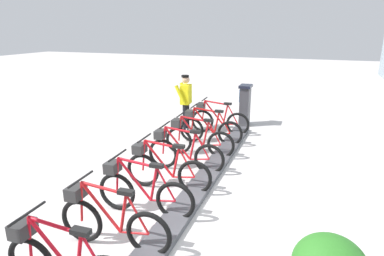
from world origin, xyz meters
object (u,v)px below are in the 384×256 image
(payment_kiosk, at_px, (245,104))
(worker_near_rack, at_px, (186,101))
(bike_docked_0, at_px, (217,119))
(bike_docked_3, at_px, (182,152))
(bike_docked_2, at_px, (196,139))
(bike_docked_6, at_px, (109,220))
(bike_docked_4, at_px, (164,169))
(bike_docked_5, at_px, (141,190))
(bike_docked_1, at_px, (208,128))

(payment_kiosk, distance_m, worker_near_rack, 1.95)
(bike_docked_0, bearing_deg, bike_docked_3, 90.00)
(bike_docked_2, height_order, worker_near_rack, worker_near_rack)
(bike_docked_3, distance_m, bike_docked_6, 2.80)
(bike_docked_4, bearing_deg, bike_docked_3, -90.00)
(bike_docked_0, bearing_deg, bike_docked_6, 90.00)
(bike_docked_4, xyz_separation_m, bike_docked_5, (0.00, 0.93, 0.00))
(bike_docked_1, height_order, bike_docked_5, same)
(bike_docked_3, relative_size, bike_docked_5, 1.00)
(bike_docked_1, bearing_deg, bike_docked_0, -90.00)
(bike_docked_0, relative_size, bike_docked_4, 1.00)
(bike_docked_0, relative_size, bike_docked_5, 1.00)
(bike_docked_1, relative_size, worker_near_rack, 1.04)
(bike_docked_1, relative_size, bike_docked_3, 1.00)
(bike_docked_1, relative_size, bike_docked_5, 1.00)
(bike_docked_1, relative_size, bike_docked_6, 1.00)
(bike_docked_1, bearing_deg, bike_docked_6, 90.00)
(bike_docked_1, bearing_deg, payment_kiosk, -105.31)
(bike_docked_2, xyz_separation_m, bike_docked_3, (0.00, 0.93, 0.00))
(bike_docked_2, height_order, bike_docked_3, same)
(bike_docked_4, relative_size, bike_docked_6, 1.00)
(bike_docked_5, relative_size, bike_docked_6, 1.00)
(bike_docked_1, bearing_deg, bike_docked_3, 90.00)
(bike_docked_0, height_order, worker_near_rack, worker_near_rack)
(bike_docked_5, bearing_deg, worker_near_rack, -78.13)
(bike_docked_6, bearing_deg, bike_docked_2, -90.00)
(payment_kiosk, distance_m, bike_docked_0, 1.31)
(bike_docked_4, relative_size, bike_docked_5, 1.00)
(bike_docked_1, distance_m, bike_docked_2, 0.93)
(bike_docked_0, xyz_separation_m, bike_docked_4, (0.00, 3.73, 0.00))
(bike_docked_5, distance_m, bike_docked_6, 0.93)
(bike_docked_0, bearing_deg, bike_docked_2, 90.00)
(bike_docked_2, bearing_deg, bike_docked_0, -90.00)
(bike_docked_0, relative_size, worker_near_rack, 1.04)
(payment_kiosk, bearing_deg, worker_near_rack, 36.65)
(payment_kiosk, xyz_separation_m, bike_docked_0, (0.57, 1.15, -0.24))
(bike_docked_4, bearing_deg, bike_docked_1, -90.00)
(payment_kiosk, xyz_separation_m, bike_docked_4, (0.57, 4.89, -0.24))
(bike_docked_4, relative_size, worker_near_rack, 1.04)
(bike_docked_3, relative_size, bike_docked_4, 1.00)
(payment_kiosk, distance_m, bike_docked_2, 3.08)
(bike_docked_2, relative_size, bike_docked_3, 1.00)
(bike_docked_2, bearing_deg, bike_docked_5, 90.00)
(bike_docked_0, xyz_separation_m, bike_docked_6, (0.00, 5.60, 0.00))
(bike_docked_6, relative_size, worker_near_rack, 1.04)
(bike_docked_2, distance_m, worker_near_rack, 2.16)
(payment_kiosk, height_order, bike_docked_4, payment_kiosk)
(payment_kiosk, relative_size, bike_docked_3, 0.74)
(bike_docked_0, height_order, bike_docked_2, same)
(bike_docked_4, height_order, bike_docked_5, same)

